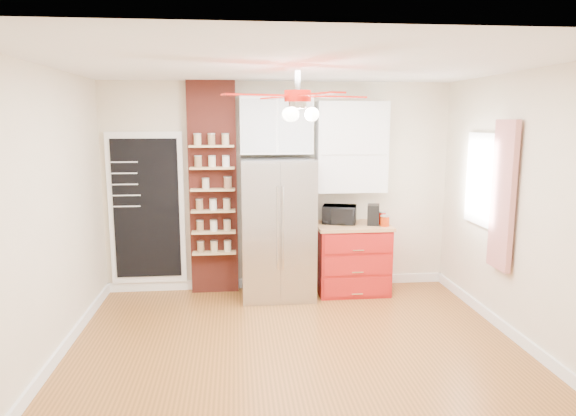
{
  "coord_description": "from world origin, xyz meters",
  "views": [
    {
      "loc": [
        -0.56,
        -4.63,
        2.23
      ],
      "look_at": [
        0.01,
        0.9,
        1.26
      ],
      "focal_mm": 32.0,
      "sensor_mm": 36.0,
      "label": 1
    }
  ],
  "objects": [
    {
      "name": "floor",
      "position": [
        0.0,
        0.0,
        0.0
      ],
      "size": [
        4.5,
        4.5,
        0.0
      ],
      "primitive_type": "plane",
      "color": "#945725",
      "rests_on": "ground"
    },
    {
      "name": "ceiling",
      "position": [
        0.0,
        0.0,
        2.7
      ],
      "size": [
        4.5,
        4.5,
        0.0
      ],
      "primitive_type": "plane",
      "color": "white",
      "rests_on": "wall_back"
    },
    {
      "name": "wall_back",
      "position": [
        0.0,
        2.0,
        1.35
      ],
      "size": [
        4.5,
        0.02,
        2.7
      ],
      "primitive_type": "cube",
      "color": "beige",
      "rests_on": "floor"
    },
    {
      "name": "wall_front",
      "position": [
        0.0,
        -2.0,
        1.35
      ],
      "size": [
        4.5,
        0.02,
        2.7
      ],
      "primitive_type": "cube",
      "color": "beige",
      "rests_on": "floor"
    },
    {
      "name": "wall_left",
      "position": [
        -2.25,
        0.0,
        1.35
      ],
      "size": [
        0.02,
        4.0,
        2.7
      ],
      "primitive_type": "cube",
      "color": "beige",
      "rests_on": "floor"
    },
    {
      "name": "wall_right",
      "position": [
        2.25,
        0.0,
        1.35
      ],
      "size": [
        0.02,
        4.0,
        2.7
      ],
      "primitive_type": "cube",
      "color": "beige",
      "rests_on": "floor"
    },
    {
      "name": "chalkboard",
      "position": [
        -1.7,
        1.96,
        1.1
      ],
      "size": [
        0.95,
        0.05,
        1.95
      ],
      "color": "white",
      "rests_on": "wall_back"
    },
    {
      "name": "brick_pillar",
      "position": [
        -0.85,
        1.92,
        1.35
      ],
      "size": [
        0.6,
        0.16,
        2.7
      ],
      "primitive_type": "cube",
      "color": "maroon",
      "rests_on": "floor"
    },
    {
      "name": "fridge",
      "position": [
        -0.05,
        1.63,
        0.88
      ],
      "size": [
        0.9,
        0.7,
        1.75
      ],
      "primitive_type": "cube",
      "color": "#B9BABE",
      "rests_on": "floor"
    },
    {
      "name": "upper_glass_cabinet",
      "position": [
        -0.05,
        1.82,
        2.15
      ],
      "size": [
        0.9,
        0.35,
        0.7
      ],
      "primitive_type": "cube",
      "color": "white",
      "rests_on": "wall_back"
    },
    {
      "name": "red_cabinet",
      "position": [
        0.92,
        1.68,
        0.45
      ],
      "size": [
        0.94,
        0.64,
        0.9
      ],
      "color": "#A91815",
      "rests_on": "floor"
    },
    {
      "name": "upper_shelf_unit",
      "position": [
        0.92,
        1.85,
        1.88
      ],
      "size": [
        0.9,
        0.3,
        1.15
      ],
      "primitive_type": "cube",
      "color": "white",
      "rests_on": "wall_back"
    },
    {
      "name": "window",
      "position": [
        2.23,
        0.9,
        1.55
      ],
      "size": [
        0.04,
        0.75,
        1.05
      ],
      "primitive_type": "cube",
      "color": "white",
      "rests_on": "wall_right"
    },
    {
      "name": "curtain",
      "position": [
        2.18,
        0.35,
        1.45
      ],
      "size": [
        0.06,
        0.4,
        1.55
      ],
      "primitive_type": "cube",
      "color": "red",
      "rests_on": "wall_right"
    },
    {
      "name": "ceiling_fan",
      "position": [
        0.0,
        0.0,
        2.42
      ],
      "size": [
        1.4,
        1.4,
        0.44
      ],
      "color": "silver",
      "rests_on": "ceiling"
    },
    {
      "name": "toaster_oven",
      "position": [
        0.76,
        1.76,
        1.02
      ],
      "size": [
        0.49,
        0.39,
        0.24
      ],
      "primitive_type": "imported",
      "rotation": [
        0.0,
        0.0,
        -0.27
      ],
      "color": "black",
      "rests_on": "red_cabinet"
    },
    {
      "name": "coffee_maker",
      "position": [
        1.17,
        1.65,
        1.03
      ],
      "size": [
        0.2,
        0.25,
        0.26
      ],
      "primitive_type": "cube",
      "rotation": [
        0.0,
        0.0,
        -0.27
      ],
      "color": "black",
      "rests_on": "red_cabinet"
    },
    {
      "name": "canister_left",
      "position": [
        1.29,
        1.52,
        0.96
      ],
      "size": [
        0.15,
        0.15,
        0.13
      ],
      "primitive_type": "cylinder",
      "rotation": [
        0.0,
        0.0,
        -0.42
      ],
      "color": "#B72F0A",
      "rests_on": "red_cabinet"
    },
    {
      "name": "canister_right",
      "position": [
        1.29,
        1.65,
        0.98
      ],
      "size": [
        0.11,
        0.11,
        0.15
      ],
      "primitive_type": "cylinder",
      "rotation": [
        0.0,
        0.0,
        -0.26
      ],
      "color": "red",
      "rests_on": "red_cabinet"
    },
    {
      "name": "pantry_jar_oats",
      "position": [
        -0.93,
        1.77,
        1.43
      ],
      "size": [
        0.11,
        0.11,
        0.12
      ],
      "primitive_type": "cylinder",
      "rotation": [
        0.0,
        0.0,
        -0.35
      ],
      "color": "#C5B197",
      "rests_on": "brick_pillar"
    },
    {
      "name": "pantry_jar_beans",
      "position": [
        -0.66,
        1.79,
        1.44
      ],
      "size": [
        0.13,
        0.13,
        0.14
      ],
      "primitive_type": "cylinder",
      "rotation": [
        0.0,
        0.0,
        0.39
      ],
      "color": "brown",
      "rests_on": "brick_pillar"
    }
  ]
}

